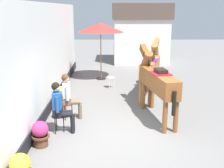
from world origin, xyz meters
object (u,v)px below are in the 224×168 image
object	(u,v)px
seated_visitor_near	(60,105)
saddled_horse_far	(151,66)
spare_stool_white	(111,79)
flower_planter_inner_near	(40,133)
satchel_bag	(64,106)
cafe_parasol	(101,28)
seated_visitor_far	(69,94)
saddled_horse_near	(157,81)
flower_planter_farthest	(63,95)

from	to	relation	value
seated_visitor_near	saddled_horse_far	size ratio (longest dim) A/B	0.48
seated_visitor_near	spare_stool_white	distance (m)	4.55
flower_planter_inner_near	satchel_bag	xyz separation A→B (m)	(0.15, 2.61, -0.23)
seated_visitor_near	flower_planter_inner_near	distance (m)	0.97
cafe_parasol	seated_visitor_far	bearing A→B (deg)	-99.36
flower_planter_inner_near	cafe_parasol	bearing A→B (deg)	79.30
seated_visitor_far	cafe_parasol	bearing A→B (deg)	80.64
saddled_horse_far	satchel_bag	size ratio (longest dim) A/B	10.41
seated_visitor_far	spare_stool_white	distance (m)	3.61
spare_stool_white	cafe_parasol	bearing A→B (deg)	106.57
saddled_horse_near	saddled_horse_far	xyz separation A→B (m)	(0.10, 2.11, 0.00)
seated_visitor_far	satchel_bag	world-z (taller)	seated_visitor_far
seated_visitor_far	saddled_horse_far	world-z (taller)	saddled_horse_far
saddled_horse_near	saddled_horse_far	world-z (taller)	same
cafe_parasol	flower_planter_inner_near	bearing A→B (deg)	-100.70
flower_planter_farthest	spare_stool_white	xyz separation A→B (m)	(1.68, 2.04, 0.07)
flower_planter_inner_near	flower_planter_farthest	world-z (taller)	same
seated_visitor_near	seated_visitor_far	xyz separation A→B (m)	(0.10, 0.97, 0.00)
spare_stool_white	flower_planter_inner_near	bearing A→B (deg)	-108.43
flower_planter_farthest	cafe_parasol	xyz separation A→B (m)	(1.23, 3.56, 2.03)
seated_visitor_far	flower_planter_inner_near	distance (m)	1.87
seated_visitor_near	satchel_bag	xyz separation A→B (m)	(-0.20, 1.82, -0.68)
flower_planter_farthest	spare_stool_white	world-z (taller)	flower_planter_farthest
saddled_horse_far	cafe_parasol	xyz separation A→B (m)	(-1.92, 2.71, 1.20)
seated_visitor_near	saddled_horse_far	distance (m)	4.24
seated_visitor_near	saddled_horse_far	world-z (taller)	saddled_horse_far
saddled_horse_far	cafe_parasol	size ratio (longest dim) A/B	1.13
seated_visitor_near	seated_visitor_far	distance (m)	0.97
saddled_horse_far	spare_stool_white	bearing A→B (deg)	140.98
seated_visitor_near	saddled_horse_near	world-z (taller)	saddled_horse_near
cafe_parasol	satchel_bag	distance (m)	4.75
seated_visitor_far	cafe_parasol	size ratio (longest dim) A/B	0.54
spare_stool_white	saddled_horse_far	bearing A→B (deg)	-39.02
flower_planter_farthest	cafe_parasol	world-z (taller)	cafe_parasol
seated_visitor_near	saddled_horse_far	xyz separation A→B (m)	(2.82, 3.14, 0.38)
saddled_horse_near	satchel_bag	xyz separation A→B (m)	(-2.92, 0.79, -1.06)
flower_planter_farthest	spare_stool_white	size ratio (longest dim) A/B	1.39
saddled_horse_far	flower_planter_inner_near	xyz separation A→B (m)	(-3.18, -3.93, -0.82)
saddled_horse_near	satchel_bag	world-z (taller)	saddled_horse_near
flower_planter_inner_near	satchel_bag	bearing A→B (deg)	86.67
saddled_horse_near	saddled_horse_far	size ratio (longest dim) A/B	1.02
seated_visitor_far	satchel_bag	size ratio (longest dim) A/B	4.96
saddled_horse_far	cafe_parasol	world-z (taller)	cafe_parasol
flower_planter_farthest	spare_stool_white	bearing A→B (deg)	50.61
saddled_horse_far	flower_planter_farthest	bearing A→B (deg)	-164.86
flower_planter_inner_near	flower_planter_farthest	bearing A→B (deg)	89.47
cafe_parasol	spare_stool_white	bearing A→B (deg)	-73.43
flower_planter_inner_near	saddled_horse_near	bearing A→B (deg)	30.62
seated_visitor_far	saddled_horse_near	xyz separation A→B (m)	(2.62, 0.06, 0.38)
flower_planter_inner_near	satchel_bag	world-z (taller)	flower_planter_inner_near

